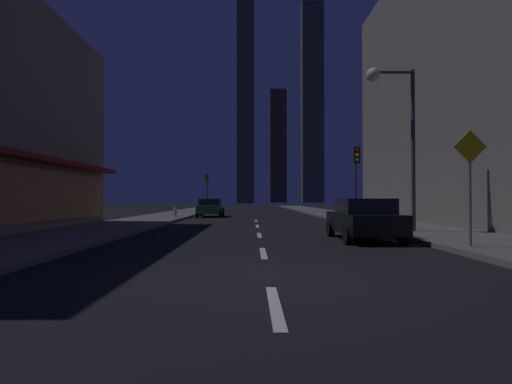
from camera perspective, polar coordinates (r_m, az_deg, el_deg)
The scene contains 15 objects.
ground_plane at distance 39.43m, azimuth -0.21°, elevation -3.15°, with size 78.00×136.00×0.10m, color black.
sidewalk_right at distance 40.09m, azimuth 9.85°, elevation -2.92°, with size 4.00×76.00×0.15m, color #605E59.
sidewalk_left at distance 39.98m, azimuth -10.31°, elevation -2.93°, with size 4.00×76.00×0.15m, color #605E59.
lane_marking_center at distance 15.86m, azimuth 0.48°, elevation -6.16°, with size 0.16×23.00×0.01m.
building_apartment_right at distance 28.46m, azimuth 31.55°, elevation 12.49°, with size 11.00×20.00×16.00m, color slate.
skyscraper_distant_tall at distance 139.25m, azimuth -1.49°, elevation 13.95°, with size 5.66×8.83×74.71m, color #4E4A3A.
skyscraper_distant_mid at distance 168.80m, azimuth 3.12°, elevation 6.45°, with size 6.82×7.33×46.59m, color #353328.
skyscraper_distant_short at distance 165.08m, azimuth 7.95°, elevation 12.37°, with size 8.42×7.17×79.13m, color #4F4B3B.
car_parked_near at distance 14.51m, azimuth 15.02°, elevation -3.70°, with size 1.98×4.24×1.45m.
car_parked_far at distance 32.56m, azimuth -6.47°, elevation -2.21°, with size 1.98×4.24×1.45m.
fire_hydrant_far_left at distance 29.99m, azimuth -11.42°, elevation -2.85°, with size 0.42×0.30×0.65m.
traffic_light_near_right at distance 22.91m, azimuth 14.06°, elevation 3.43°, with size 0.32×0.48×4.20m.
traffic_light_far_left at distance 47.29m, azimuth -6.97°, elevation 1.14°, with size 0.32×0.48×4.20m.
street_lamp_right at distance 17.41m, azimuth 18.80°, elevation 11.10°, with size 1.96×0.56×6.58m.
pedestrian_crossing_sign at distance 12.31m, azimuth 28.06°, elevation 1.83°, with size 0.91×0.08×3.15m.
Camera 1 is at (-0.32, -7.40, 1.43)m, focal length 28.22 mm.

